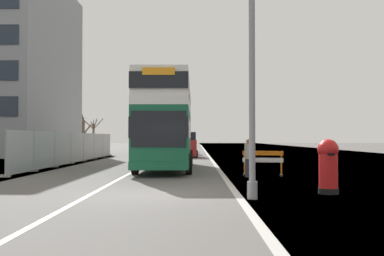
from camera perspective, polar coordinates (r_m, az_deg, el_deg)
The scene contains 13 objects.
ground at distance 13.79m, azimuth -2.59°, elevation -8.72°, with size 140.00×280.00×0.10m.
double_decker_bus at distance 24.56m, azimuth -3.29°, elevation 0.75°, with size 2.88×11.12×4.91m.
lamppost_foreground at distance 12.92m, azimuth 7.72°, elevation 9.17°, with size 0.29×0.70×8.63m.
red_pillar_postbox at distance 14.44m, azimuth 17.13°, elevation -4.43°, with size 0.65×0.65×1.70m.
roadworks_barrier at distance 20.63m, azimuth 9.10°, elevation -4.07°, with size 1.86×0.81×1.14m.
construction_site_fence at distance 32.52m, azimuth -14.54°, elevation -2.48°, with size 0.44×24.00×2.16m.
car_oncoming_near at distance 40.06m, azimuth -0.72°, elevation -2.25°, with size 2.06×4.52×2.26m.
car_receding_mid at distance 47.19m, azimuth -0.86°, elevation -2.21°, with size 1.95×3.96×2.09m.
car_receding_far at distance 56.18m, azimuth -1.09°, elevation -1.99°, with size 2.03×4.55×2.27m.
bare_tree_far_verge_near at distance 60.27m, azimuth -13.86°, elevation -0.72°, with size 2.91×2.25×4.98m.
bare_tree_far_verge_mid at distance 68.76m, azimuth -12.59°, elevation -0.65°, with size 2.69×2.67×4.71m.
bare_tree_far_verge_far at distance 59.86m, azimuth -14.47°, elevation -1.01°, with size 2.97×2.77×3.98m.
pedestrian_at_kerb at distance 19.75m, azimuth 7.26°, elevation -3.82°, with size 0.34×0.34×1.71m.
Camera 1 is at (1.31, -13.52, 1.73)m, focal length 41.43 mm.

